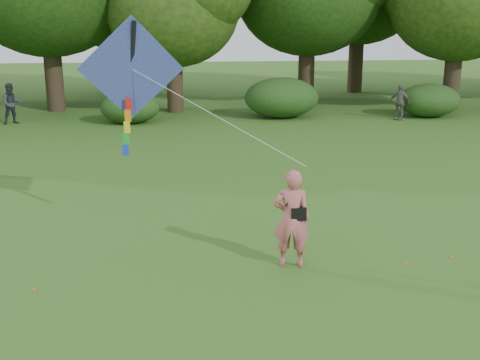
{
  "coord_description": "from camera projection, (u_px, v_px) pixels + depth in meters",
  "views": [
    {
      "loc": [
        -1.72,
        -10.01,
        4.93
      ],
      "look_at": [
        -0.53,
        2.0,
        1.5
      ],
      "focal_mm": 45.0,
      "sensor_mm": 36.0,
      "label": 1
    }
  ],
  "objects": [
    {
      "name": "crossbody_bag",
      "position": [
        298.0,
        213.0,
        11.69
      ],
      "size": [
        0.43,
        0.2,
        0.75
      ],
      "color": "black",
      "rests_on": "ground"
    },
    {
      "name": "shrub_band",
      "position": [
        203.0,
        101.0,
        27.64
      ],
      "size": [
        39.15,
        3.22,
        1.88
      ],
      "color": "#264919",
      "rests_on": "ground"
    },
    {
      "name": "fallen_leaves",
      "position": [
        376.0,
        234.0,
        13.7
      ],
      "size": [
        10.57,
        14.27,
        0.01
      ],
      "color": "olive",
      "rests_on": "ground"
    },
    {
      "name": "man_kite_flyer",
      "position": [
        292.0,
        219.0,
        11.74
      ],
      "size": [
        0.8,
        0.59,
        1.99
      ],
      "primitive_type": "imported",
      "rotation": [
        0.0,
        0.0,
        2.97
      ],
      "color": "#C75E63",
      "rests_on": "ground"
    },
    {
      "name": "bystander_left",
      "position": [
        12.0,
        104.0,
        26.64
      ],
      "size": [
        1.08,
        0.99,
        1.8
      ],
      "primitive_type": "imported",
      "rotation": [
        0.0,
        0.0,
        0.43
      ],
      "color": "#2A3138",
      "rests_on": "ground"
    },
    {
      "name": "ground",
      "position": [
        279.0,
        287.0,
        11.09
      ],
      "size": [
        100.0,
        100.0,
        0.0
      ],
      "primitive_type": "plane",
      "color": "#265114",
      "rests_on": "ground"
    },
    {
      "name": "bystander_right",
      "position": [
        400.0,
        102.0,
        27.65
      ],
      "size": [
        1.01,
        0.91,
        1.64
      ],
      "primitive_type": "imported",
      "rotation": [
        0.0,
        0.0,
        -0.66
      ],
      "color": "#68625C",
      "rests_on": "ground"
    },
    {
      "name": "flying_kite",
      "position": [
        132.0,
        71.0,
        13.0
      ],
      "size": [
        4.53,
        2.8,
        3.07
      ],
      "color": "#265EA5",
      "rests_on": "ground"
    }
  ]
}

